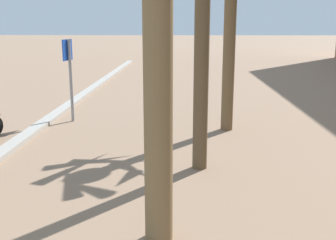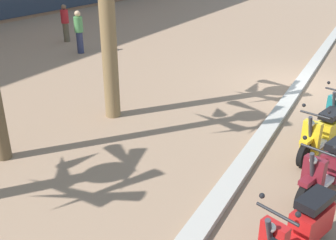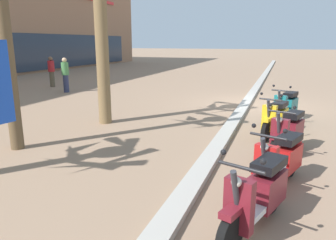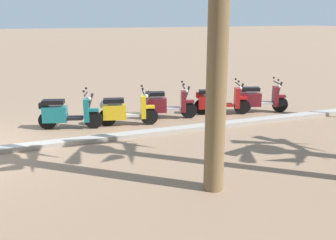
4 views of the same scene
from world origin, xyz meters
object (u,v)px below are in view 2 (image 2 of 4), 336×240
at_px(pedestrian_window_shopping, 65,22).
at_px(pedestrian_strolling_near_curb, 79,31).
at_px(scooter_maroon_last_in_row, 329,167).
at_px(scooter_yellow_lead_nearest, 323,133).
at_px(scooter_red_mid_front, 300,229).

xyz_separation_m(pedestrian_window_shopping, pedestrian_strolling_near_curb, (-1.35, -1.92, 0.02)).
xyz_separation_m(scooter_maroon_last_in_row, pedestrian_strolling_near_curb, (5.63, 10.06, 0.41)).
bearing_deg(pedestrian_window_shopping, scooter_yellow_lead_nearest, -115.56).
relative_size(scooter_red_mid_front, scooter_yellow_lead_nearest, 1.03).
bearing_deg(scooter_red_mid_front, scooter_maroon_last_in_row, -4.11).
height_order(scooter_maroon_last_in_row, pedestrian_window_shopping, pedestrian_window_shopping).
bearing_deg(scooter_yellow_lead_nearest, pedestrian_window_shopping, 64.44).
bearing_deg(scooter_maroon_last_in_row, pedestrian_window_shopping, 59.76).
height_order(scooter_maroon_last_in_row, pedestrian_strolling_near_curb, pedestrian_strolling_near_curb).
relative_size(scooter_maroon_last_in_row, pedestrian_window_shopping, 1.07).
bearing_deg(pedestrian_strolling_near_curb, scooter_maroon_last_in_row, -119.23).
distance_m(pedestrian_window_shopping, pedestrian_strolling_near_curb, 2.35).
bearing_deg(pedestrian_window_shopping, scooter_maroon_last_in_row, -120.24).
bearing_deg(pedestrian_window_shopping, pedestrian_strolling_near_curb, -125.21).
relative_size(scooter_maroon_last_in_row, pedestrian_strolling_near_curb, 1.05).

